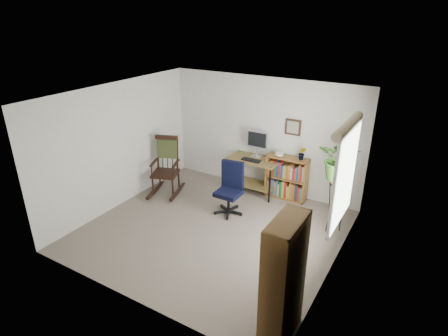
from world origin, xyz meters
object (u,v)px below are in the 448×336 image
Objects in this scene: desk at (253,176)px; rocking_chair at (165,166)px; low_bookshelf at (286,178)px; tall_bookshelf at (283,281)px; office_chair at (228,189)px.

desk is 0.86× the size of rocking_chair.
rocking_chair reaches higher than low_bookshelf.
tall_bookshelf is at bearing -58.41° from desk.
low_bookshelf is 0.56× the size of tall_bookshelf.
desk is 1.04× the size of office_chair.
tall_bookshelf is (3.54, -2.25, 0.18)m from rocking_chair.
low_bookshelf is at bearing 4.39° from rocking_chair.
tall_bookshelf is at bearing -68.91° from low_bookshelf.
office_chair reaches higher than desk.
low_bookshelf is (0.69, 0.12, 0.07)m from desk.
tall_bookshelf is (1.29, -3.34, 0.35)m from low_bookshelf.
rocking_chair is at bearing -154.16° from low_bookshelf.
office_chair is 1.35m from low_bookshelf.
rocking_chair is 2.51m from low_bookshelf.
desk is 1.05m from office_chair.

